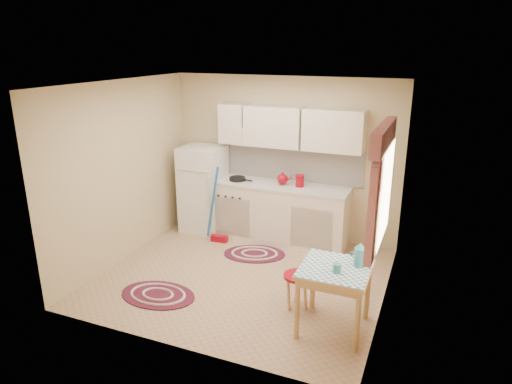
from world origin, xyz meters
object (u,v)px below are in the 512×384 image
fridge (203,189)px  table (334,298)px  base_cabinets (275,213)px  stool (297,291)px

fridge → table: (2.60, -1.92, -0.34)m
fridge → base_cabinets: bearing=2.4°
fridge → base_cabinets: size_ratio=0.62×
base_cabinets → table: 2.41m
base_cabinets → table: (1.39, -1.97, -0.08)m
fridge → stool: bearing=-38.2°
fridge → stool: (2.13, -1.67, -0.49)m
fridge → table: bearing=-36.4°
fridge → base_cabinets: (1.21, 0.05, -0.26)m
stool → table: bearing=-27.4°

